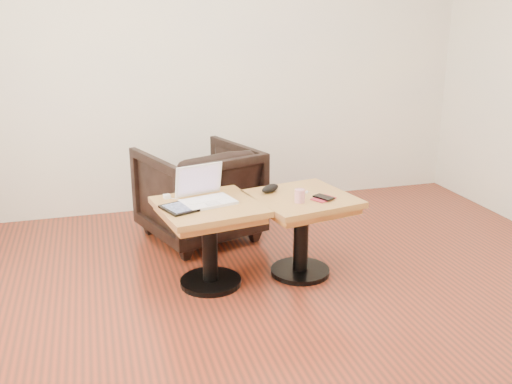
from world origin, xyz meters
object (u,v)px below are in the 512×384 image
object	(u,v)px
laptop	(205,195)
armchair	(199,193)
side_table_left	(209,225)
striped_cup	(300,196)
side_table_right	(301,216)

from	to	relation	value
laptop	armchair	bearing A→B (deg)	68.35
side_table_left	armchair	distance (m)	0.83
side_table_left	striped_cup	distance (m)	0.60
striped_cup	side_table_right	bearing A→B (deg)	62.52
side_table_left	laptop	size ratio (longest dim) A/B	1.87
striped_cup	armchair	xyz separation A→B (m)	(-0.47, 0.95, -0.23)
side_table_left	side_table_right	bearing A→B (deg)	-10.44
laptop	striped_cup	bearing A→B (deg)	-32.09
side_table_right	striped_cup	size ratio (longest dim) A/B	8.51
side_table_right	laptop	bearing A→B (deg)	162.73
side_table_right	side_table_left	bearing A→B (deg)	167.59
armchair	laptop	bearing A→B (deg)	63.88
side_table_left	side_table_right	xyz separation A→B (m)	(0.62, -0.01, 0.00)
side_table_left	striped_cup	size ratio (longest dim) A/B	8.31
side_table_right	armchair	xyz separation A→B (m)	(-0.53, 0.84, -0.05)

